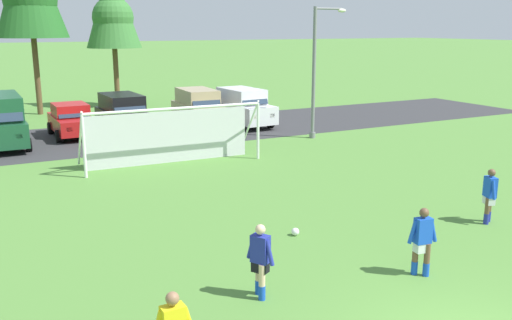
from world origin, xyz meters
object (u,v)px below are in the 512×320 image
Objects in this scene: player_defender_far at (260,261)px; parked_car_slot_center_right at (243,107)px; parked_car_slot_center_left at (123,114)px; soccer_goal at (171,133)px; street_lamp at (317,71)px; parked_car_slot_center at (198,108)px; player_striker_near at (489,196)px; parked_car_slot_left at (71,120)px; parked_car_slot_far_left at (1,120)px; soccer_ball at (295,232)px; player_midfield_center at (422,242)px.

parked_car_slot_center_right is (8.98, 19.16, 0.29)m from player_defender_far.
parked_car_slot_center_left is at bearing 83.89° from player_defender_far.
parked_car_slot_center_left is (2.10, 19.58, 0.29)m from player_defender_far.
soccer_goal is at bearing 79.53° from player_defender_far.
soccer_goal is 1.13× the size of street_lamp.
player_striker_near is at bearing -85.37° from parked_car_slot_center.
parked_car_slot_left reaches higher than player_striker_near.
soccer_goal reaches higher than parked_car_slot_far_left.
soccer_ball is at bearing -88.48° from parked_car_slot_center_left.
parked_car_slot_left is 0.89× the size of parked_car_slot_center_right.
parked_car_slot_far_left is at bearing 101.42° from player_defender_far.
player_midfield_center is 0.39× the size of parked_car_slot_left.
parked_car_slot_far_left is at bearing -174.74° from parked_car_slot_center.
parked_car_slot_far_left is at bearing 111.37° from soccer_ball.
parked_car_slot_center_left is at bearing 91.36° from soccer_goal.
soccer_ball is 5.87m from player_striker_near.
street_lamp is at bearing -28.76° from parked_car_slot_left.
soccer_ball is 0.05× the size of parked_car_slot_center.
parked_car_slot_center_right is at bearing 64.89° from player_defender_far.
street_lamp is at bearing -70.04° from parked_car_slot_center_right.
player_striker_near is 0.35× the size of parked_car_slot_center.
player_defender_far is at bearing -115.11° from parked_car_slot_center_right.
soccer_ball is 17.68m from parked_car_slot_center_right.
player_defender_far is at bearing -100.47° from soccer_goal.
street_lamp reaches higher than parked_car_slot_center.
parked_car_slot_center is (4.47, 0.45, 0.00)m from parked_car_slot_center_left.
parked_car_slot_far_left reaches higher than parked_car_slot_center_right.
player_midfield_center is 0.25× the size of street_lamp.
street_lamp reaches higher than parked_car_slot_center_left.
player_striker_near is at bearing -72.06° from parked_car_slot_center_left.
parked_car_slot_center_left and parked_car_slot_center have the same top height.
parked_car_slot_far_left is 15.56m from street_lamp.
parked_car_slot_center_left is 10.46m from street_lamp.
parked_car_slot_left is 0.91× the size of parked_car_slot_center_left.
parked_car_slot_left is 0.91× the size of parked_car_slot_center.
parked_car_slot_center is (6.57, 20.03, 0.29)m from player_defender_far.
player_midfield_center is (-4.30, -1.77, 0.00)m from player_striker_near.
player_defender_far is (-8.11, -1.00, 0.00)m from player_striker_near.
street_lamp reaches higher than parked_car_slot_center_right.
parked_car_slot_center_right is at bearing -7.33° from parked_car_slot_left.
parked_car_slot_center_right is (6.44, 16.43, 1.00)m from soccer_ball.
parked_car_slot_center is at bearing 160.11° from parked_car_slot_center_right.
soccer_goal reaches higher than player_striker_near.
parked_car_slot_far_left reaches higher than parked_car_slot_center_left.
soccer_ball is at bearing 109.95° from player_midfield_center.
parked_car_slot_far_left is 1.02× the size of parked_car_slot_center_right.
parked_car_slot_left reaches higher than player_midfield_center.
player_midfield_center is at bearing -68.88° from parked_car_slot_far_left.
soccer_goal is 1.58× the size of parked_car_slot_center_right.
parked_car_slot_center is at bearing 76.91° from soccer_ball.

